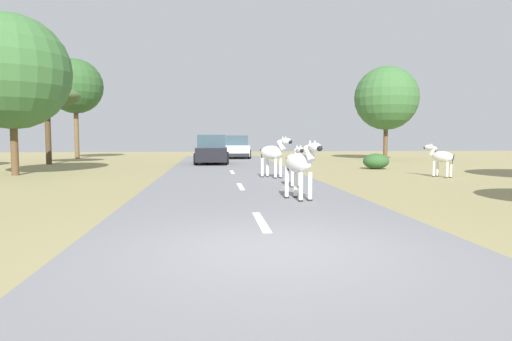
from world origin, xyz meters
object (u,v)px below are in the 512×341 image
object	(u,v)px
car_0	(237,148)
bush_0	(376,161)
zebra_0	(300,164)
zebra_4	(294,161)
rock_1	(373,161)
tree_1	(75,86)
car_1	(212,150)
zebra_3	(441,157)
tree_2	(11,72)
zebra_2	(273,153)
tree_3	(386,98)
tree_4	(47,97)

from	to	relation	value
car_0	bush_0	xyz separation A→B (m)	(6.58, -12.00, -0.45)
zebra_0	zebra_4	world-z (taller)	zebra_0
zebra_4	rock_1	distance (m)	13.65
tree_1	rock_1	xyz separation A→B (m)	(20.05, -9.64, -5.33)
car_1	zebra_0	bearing A→B (deg)	-80.20
zebra_4	tree_1	distance (m)	25.42
zebra_3	rock_1	bearing A→B (deg)	62.31
tree_2	rock_1	size ratio (longest dim) A/B	8.78
zebra_2	bush_0	xyz separation A→B (m)	(6.11, 5.07, -0.62)
zebra_4	car_0	distance (m)	20.16
car_0	car_1	size ratio (longest dim) A/B	1.00
rock_1	tree_3	bearing A→B (deg)	61.79
zebra_4	car_0	bearing A→B (deg)	-96.14
bush_0	tree_2	bearing A→B (deg)	-172.51
tree_4	rock_1	xyz separation A→B (m)	(19.55, -2.24, -3.88)
car_1	tree_3	distance (m)	14.01
zebra_3	tree_4	xyz separation A→B (m)	(-19.26, 10.67, 3.25)
zebra_0	tree_2	distance (m)	14.38
zebra_0	zebra_4	distance (m)	3.11
zebra_3	tree_3	distance (m)	15.03
zebra_0	tree_2	bearing A→B (deg)	-60.60
zebra_2	zebra_3	bearing A→B (deg)	144.44
zebra_4	tree_4	distance (m)	19.00
zebra_0	tree_3	distance (m)	23.31
car_1	tree_1	distance (m)	14.22
car_1	tree_4	xyz separation A→B (m)	(-9.90, 1.09, 3.23)
car_0	rock_1	size ratio (longest dim) A/B	5.62
zebra_0	tree_1	size ratio (longest dim) A/B	0.20
zebra_3	tree_2	xyz separation A→B (m)	(-17.83, 2.66, 3.58)
car_0	zebra_0	bearing A→B (deg)	92.38
tree_2	tree_4	bearing A→B (deg)	100.11
tree_2	tree_1	bearing A→B (deg)	97.15
zebra_3	zebra_0	bearing A→B (deg)	-164.21
zebra_4	tree_3	size ratio (longest dim) A/B	0.21
zebra_4	car_1	bearing A→B (deg)	-86.64
zebra_3	bush_0	size ratio (longest dim) A/B	1.03
zebra_3	tree_1	world-z (taller)	tree_1
zebra_2	tree_1	distance (m)	22.73
zebra_4	tree_1	size ratio (longest dim) A/B	0.19
zebra_2	zebra_0	bearing A→B (deg)	51.47
zebra_2	zebra_3	world-z (taller)	zebra_2
zebra_2	bush_0	distance (m)	7.96
car_0	rock_1	world-z (taller)	car_0
zebra_3	tree_4	bearing A→B (deg)	125.29
zebra_3	zebra_4	bearing A→B (deg)	-179.99
car_1	rock_1	bearing A→B (deg)	-4.90
zebra_0	tree_2	xyz separation A→B (m)	(-10.68, 8.99, 3.45)
zebra_4	car_1	distance (m)	13.10
bush_0	car_0	bearing A→B (deg)	118.73
car_0	tree_4	size ratio (longest dim) A/B	0.91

